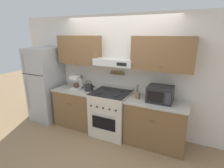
{
  "coord_description": "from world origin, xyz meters",
  "views": [
    {
      "loc": [
        1.52,
        -2.84,
        2.15
      ],
      "look_at": [
        0.04,
        0.28,
        1.15
      ],
      "focal_mm": 28.0,
      "sensor_mm": 36.0,
      "label": 1
    }
  ],
  "objects_px": {
    "coffee_maker": "(77,82)",
    "utensil_crock": "(137,95)",
    "refrigerator": "(46,84)",
    "stove_range": "(111,113)",
    "microwave": "(160,94)",
    "tea_kettle": "(89,87)"
  },
  "relations": [
    {
      "from": "stove_range",
      "to": "utensil_crock",
      "type": "height_order",
      "value": "utensil_crock"
    },
    {
      "from": "stove_range",
      "to": "microwave",
      "type": "bearing_deg",
      "value": 3.39
    },
    {
      "from": "tea_kettle",
      "to": "coffee_maker",
      "type": "bearing_deg",
      "value": 174.62
    },
    {
      "from": "refrigerator",
      "to": "microwave",
      "type": "relative_size",
      "value": 3.87
    },
    {
      "from": "utensil_crock",
      "to": "coffee_maker",
      "type": "bearing_deg",
      "value": 178.76
    },
    {
      "from": "refrigerator",
      "to": "tea_kettle",
      "type": "distance_m",
      "value": 1.25
    },
    {
      "from": "coffee_maker",
      "to": "microwave",
      "type": "relative_size",
      "value": 0.65
    },
    {
      "from": "refrigerator",
      "to": "utensil_crock",
      "type": "bearing_deg",
      "value": 1.52
    },
    {
      "from": "stove_range",
      "to": "refrigerator",
      "type": "bearing_deg",
      "value": -179.32
    },
    {
      "from": "stove_range",
      "to": "microwave",
      "type": "relative_size",
      "value": 2.17
    },
    {
      "from": "stove_range",
      "to": "utensil_crock",
      "type": "relative_size",
      "value": 3.56
    },
    {
      "from": "refrigerator",
      "to": "utensil_crock",
      "type": "distance_m",
      "value": 2.39
    },
    {
      "from": "stove_range",
      "to": "coffee_maker",
      "type": "distance_m",
      "value": 1.08
    },
    {
      "from": "stove_range",
      "to": "tea_kettle",
      "type": "relative_size",
      "value": 4.11
    },
    {
      "from": "coffee_maker",
      "to": "tea_kettle",
      "type": "bearing_deg",
      "value": -5.38
    },
    {
      "from": "coffee_maker",
      "to": "microwave",
      "type": "height_order",
      "value": "coffee_maker"
    },
    {
      "from": "stove_range",
      "to": "coffee_maker",
      "type": "bearing_deg",
      "value": 175.39
    },
    {
      "from": "coffee_maker",
      "to": "utensil_crock",
      "type": "bearing_deg",
      "value": -1.24
    },
    {
      "from": "utensil_crock",
      "to": "microwave",
      "type": "bearing_deg",
      "value": 2.31
    },
    {
      "from": "stove_range",
      "to": "microwave",
      "type": "distance_m",
      "value": 1.16
    },
    {
      "from": "coffee_maker",
      "to": "microwave",
      "type": "bearing_deg",
      "value": -0.43
    },
    {
      "from": "stove_range",
      "to": "utensil_crock",
      "type": "bearing_deg",
      "value": 4.23
    }
  ]
}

